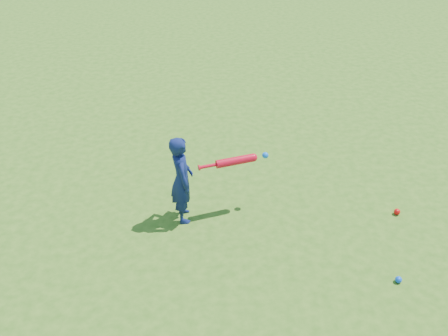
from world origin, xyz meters
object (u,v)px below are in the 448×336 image
object	(u,v)px
child	(182,180)
ground_ball_blue	(399,280)
ground_ball_red	(397,212)
bat_swing	(238,160)

from	to	relation	value
child	ground_ball_blue	distance (m)	2.49
ground_ball_red	bat_swing	distance (m)	1.99
ground_ball_blue	child	bearing A→B (deg)	153.12
child	bat_swing	world-z (taller)	child
ground_ball_red	bat_swing	size ratio (longest dim) A/B	0.09
child	ground_ball_blue	xyz separation A→B (m)	(2.18, -1.10, -0.50)
child	ground_ball_red	size ratio (longest dim) A/B	14.32
ground_ball_blue	bat_swing	distance (m)	2.09
ground_ball_red	ground_ball_blue	world-z (taller)	ground_ball_red
ground_ball_red	ground_ball_blue	size ratio (longest dim) A/B	1.09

